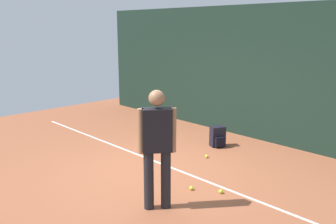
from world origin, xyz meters
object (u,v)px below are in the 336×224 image
(tennis_racket, at_px, (166,136))
(tennis_ball_by_fence, at_px, (221,191))
(tennis_player, at_px, (157,143))
(backpack, at_px, (218,137))
(tennis_ball_mid_court, at_px, (207,156))
(tennis_ball_near_player, at_px, (191,188))

(tennis_racket, bearing_deg, tennis_ball_by_fence, 17.45)
(tennis_ball_by_fence, bearing_deg, tennis_player, -108.35)
(backpack, relative_size, tennis_ball_mid_court, 6.67)
(tennis_ball_by_fence, distance_m, tennis_ball_mid_court, 1.59)
(tennis_racket, height_order, tennis_ball_by_fence, tennis_ball_by_fence)
(backpack, distance_m, tennis_ball_near_player, 2.30)
(tennis_ball_near_player, bearing_deg, backpack, 118.62)
(tennis_player, bearing_deg, tennis_ball_near_player, -139.16)
(tennis_player, xyz_separation_m, tennis_ball_near_player, (-0.06, 0.78, -0.93))
(tennis_racket, height_order, tennis_ball_near_player, tennis_ball_near_player)
(tennis_ball_mid_court, bearing_deg, tennis_racket, 164.66)
(backpack, xyz_separation_m, tennis_ball_mid_court, (0.31, -0.72, -0.18))
(tennis_racket, relative_size, tennis_ball_mid_court, 8.50)
(tennis_ball_near_player, height_order, tennis_ball_mid_court, same)
(tennis_player, relative_size, tennis_racket, 3.03)
(tennis_racket, distance_m, tennis_ball_by_fence, 3.18)
(backpack, relative_size, tennis_ball_by_fence, 6.67)
(tennis_ball_near_player, bearing_deg, tennis_ball_by_fence, 31.17)
(tennis_ball_by_fence, relative_size, tennis_ball_mid_court, 1.00)
(tennis_player, distance_m, tennis_racket, 3.65)
(tennis_ball_by_fence, xyz_separation_m, tennis_ball_mid_court, (-1.19, 1.05, 0.00))
(tennis_ball_by_fence, bearing_deg, backpack, 130.15)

